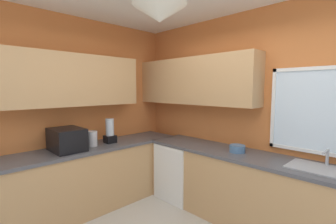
# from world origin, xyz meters

# --- Properties ---
(room_shell) EXTENTS (3.98, 3.45, 2.76)m
(room_shell) POSITION_xyz_m (-0.78, 0.57, 1.88)
(room_shell) COLOR #D17238
(room_shell) RESTS_ON ground_plane
(counter_run_left) EXTENTS (0.65, 3.06, 0.89)m
(counter_run_left) POSITION_xyz_m (-1.62, 0.00, 0.44)
(counter_run_left) COLOR tan
(counter_run_left) RESTS_ON ground_plane
(counter_run_back) EXTENTS (3.07, 0.65, 0.89)m
(counter_run_back) POSITION_xyz_m (0.21, 1.35, 0.44)
(counter_run_back) COLOR tan
(counter_run_back) RESTS_ON ground_plane
(dishwasher) EXTENTS (0.60, 0.60, 0.84)m
(dishwasher) POSITION_xyz_m (-0.96, 1.32, 0.42)
(dishwasher) COLOR white
(dishwasher) RESTS_ON ground_plane
(microwave) EXTENTS (0.48, 0.36, 0.29)m
(microwave) POSITION_xyz_m (-1.62, -0.15, 1.03)
(microwave) COLOR black
(microwave) RESTS_ON counter_run_left
(kettle) EXTENTS (0.13, 0.13, 0.21)m
(kettle) POSITION_xyz_m (-1.60, 0.19, 0.99)
(kettle) COLOR #B7B7BC
(kettle) RESTS_ON counter_run_left
(sink_assembly) EXTENTS (0.62, 0.40, 0.19)m
(sink_assembly) POSITION_xyz_m (0.90, 1.36, 0.90)
(sink_assembly) COLOR #9EA0A5
(sink_assembly) RESTS_ON counter_run_back
(bowl) EXTENTS (0.19, 0.19, 0.09)m
(bowl) POSITION_xyz_m (-0.03, 1.35, 0.93)
(bowl) COLOR #4C7099
(bowl) RESTS_ON counter_run_back
(blender_appliance) EXTENTS (0.15, 0.15, 0.36)m
(blender_appliance) POSITION_xyz_m (-1.62, 0.48, 1.05)
(blender_appliance) COLOR black
(blender_appliance) RESTS_ON counter_run_left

